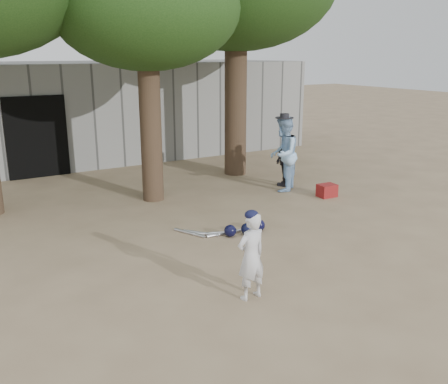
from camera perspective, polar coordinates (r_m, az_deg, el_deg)
ground at (r=7.95m, az=-0.01°, el=-8.91°), size 70.00×70.00×0.00m
boy_player at (r=6.86m, az=3.11°, el=-7.35°), size 0.49×0.35×1.25m
spectator_blue at (r=12.26m, az=6.79°, el=4.32°), size 1.12×1.11×1.83m
spectator_dark at (r=12.76m, az=7.08°, el=3.74°), size 0.88×0.60×1.38m
red_bag at (r=12.04m, az=11.68°, el=0.17°), size 0.44×0.34×0.30m
back_building at (r=17.04m, az=-18.38°, el=8.83°), size 16.00×5.24×3.00m
helmet_row at (r=9.41m, az=2.48°, el=-4.16°), size 0.87×0.31×0.23m
bat_pile at (r=9.41m, az=-1.99°, el=-4.72°), size 1.08×0.76×0.06m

